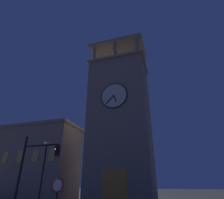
% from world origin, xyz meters
% --- Properties ---
extents(clocktower, '(9.57, 7.26, 27.17)m').
position_xyz_m(clocktower, '(-3.06, -2.00, 11.19)').
color(clocktower, gray).
rests_on(clocktower, ground_plane).
extents(adjacent_wing_building, '(18.00, 7.34, 11.88)m').
position_xyz_m(adjacent_wing_building, '(14.37, -3.13, 5.96)').
color(adjacent_wing_building, gray).
rests_on(adjacent_wing_building, ground_plane).
extents(traffic_signal_near, '(2.99, 0.41, 5.45)m').
position_xyz_m(traffic_signal_near, '(-0.77, 13.51, 3.47)').
color(traffic_signal_near, black).
rests_on(traffic_signal_near, ground_plane).
extents(street_lamp, '(0.44, 0.44, 5.85)m').
position_xyz_m(street_lamp, '(0.88, 10.09, 4.01)').
color(street_lamp, black).
rests_on(street_lamp, ground_plane).
extents(no_horn_sign, '(0.78, 0.14, 2.53)m').
position_xyz_m(no_horn_sign, '(-3.72, 14.69, 1.96)').
color(no_horn_sign, black).
rests_on(no_horn_sign, ground_plane).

